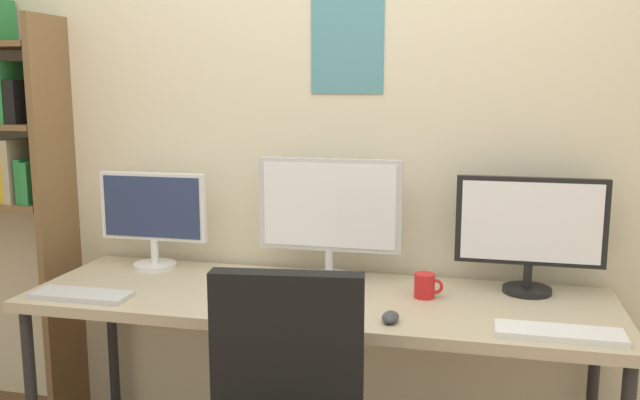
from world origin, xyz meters
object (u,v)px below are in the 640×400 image
(monitor_center, at_px, (329,212))
(keyboard_right, at_px, (559,333))
(monitor_right, at_px, (530,229))
(coffee_mug, at_px, (425,286))
(monitor_left, at_px, (153,215))
(keyboard_center, at_px, (301,312))
(keyboard_left, at_px, (82,295))
(computer_mouse, at_px, (390,317))
(desk, at_px, (317,308))

(monitor_center, relative_size, keyboard_right, 1.47)
(monitor_right, relative_size, coffee_mug, 5.12)
(monitor_right, distance_m, keyboard_right, 0.51)
(monitor_left, xyz_separation_m, monitor_right, (1.52, 0.00, 0.01))
(keyboard_center, bearing_deg, monitor_left, 149.85)
(monitor_right, height_order, keyboard_left, monitor_right)
(computer_mouse, xyz_separation_m, coffee_mug, (0.09, 0.28, 0.03))
(desk, relative_size, monitor_left, 4.61)
(monitor_left, xyz_separation_m, coffee_mug, (1.15, -0.15, -0.19))
(desk, height_order, keyboard_right, keyboard_right)
(desk, xyz_separation_m, coffee_mug, (0.39, 0.06, 0.10))
(monitor_left, height_order, monitor_center, monitor_center)
(desk, distance_m, keyboard_right, 0.86)
(coffee_mug, bearing_deg, monitor_right, 22.16)
(monitor_center, height_order, keyboard_center, monitor_center)
(keyboard_right, bearing_deg, monitor_right, 98.99)
(monitor_center, height_order, coffee_mug, monitor_center)
(keyboard_left, bearing_deg, coffee_mug, 13.43)
(desk, distance_m, keyboard_center, 0.24)
(desk, distance_m, coffee_mug, 0.41)
(keyboard_right, relative_size, coffee_mug, 3.68)
(keyboard_left, bearing_deg, computer_mouse, 0.42)
(keyboard_left, relative_size, keyboard_right, 0.93)
(monitor_right, bearing_deg, coffee_mug, -157.84)
(keyboard_left, distance_m, computer_mouse, 1.13)
(computer_mouse, bearing_deg, desk, 143.79)
(keyboard_right, bearing_deg, monitor_left, 164.48)
(monitor_left, xyz_separation_m, computer_mouse, (1.06, -0.43, -0.21))
(keyboard_left, height_order, keyboard_right, same)
(keyboard_right, distance_m, coffee_mug, 0.53)
(keyboard_left, distance_m, coffee_mug, 1.26)
(desk, relative_size, keyboard_left, 5.98)
(monitor_center, relative_size, keyboard_center, 1.64)
(monitor_left, xyz_separation_m, keyboard_left, (-0.07, -0.44, -0.22))
(monitor_right, bearing_deg, monitor_center, 180.00)
(desk, height_order, coffee_mug, coffee_mug)
(coffee_mug, bearing_deg, keyboard_right, -33.71)
(monitor_left, distance_m, monitor_center, 0.76)
(monitor_right, bearing_deg, keyboard_left, -164.48)
(monitor_center, xyz_separation_m, keyboard_right, (0.83, -0.44, -0.27))
(computer_mouse, bearing_deg, keyboard_right, -0.90)
(monitor_right, height_order, keyboard_center, monitor_right)
(monitor_right, bearing_deg, monitor_left, -180.00)
(desk, relative_size, monitor_right, 3.99)
(monitor_left, distance_m, monitor_right, 1.52)
(computer_mouse, height_order, coffee_mug, coffee_mug)
(monitor_center, xyz_separation_m, computer_mouse, (0.30, -0.43, -0.26))
(computer_mouse, bearing_deg, monitor_right, 43.43)
(monitor_left, distance_m, coffee_mug, 1.18)
(monitor_center, bearing_deg, desk, -90.00)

